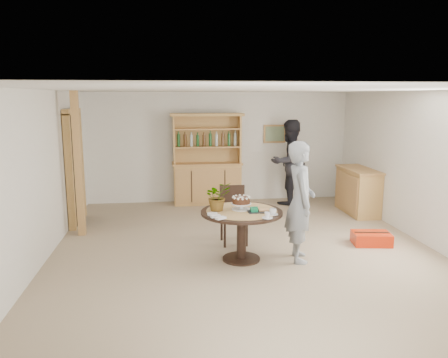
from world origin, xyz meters
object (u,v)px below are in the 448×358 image
(hutch, at_px, (207,173))
(dining_table, at_px, (242,221))
(adult_person, at_px, (289,162))
(teen_boy, at_px, (300,202))
(dining_chair, at_px, (233,211))
(sideboard, at_px, (358,191))
(red_suitcase, at_px, (371,238))

(hutch, distance_m, dining_table, 3.59)
(dining_table, relative_size, adult_person, 0.63)
(teen_boy, bearing_deg, adult_person, -5.30)
(hutch, xyz_separation_m, dining_chair, (0.18, -2.76, -0.15))
(dining_chair, relative_size, teen_boy, 0.53)
(dining_table, xyz_separation_m, teen_boy, (0.85, -0.10, 0.28))
(dining_chair, height_order, teen_boy, teen_boy)
(sideboard, height_order, dining_table, sideboard)
(dining_table, bearing_deg, hutch, 92.97)
(teen_boy, distance_m, red_suitcase, 1.67)
(hutch, relative_size, red_suitcase, 3.12)
(teen_boy, xyz_separation_m, red_suitcase, (1.39, 0.50, -0.79))
(dining_chair, distance_m, red_suitcase, 2.32)
(hutch, bearing_deg, dining_chair, -86.18)
(dining_table, xyz_separation_m, dining_chair, (-0.00, 0.83, -0.07))
(hutch, xyz_separation_m, teen_boy, (1.04, -3.68, 0.20))
(dining_table, distance_m, adult_person, 3.71)
(dining_table, relative_size, dining_chair, 1.27)
(hutch, relative_size, adult_person, 1.07)
(dining_table, xyz_separation_m, adult_person, (1.64, 3.31, 0.35))
(sideboard, height_order, teen_boy, teen_boy)
(hutch, relative_size, dining_table, 1.70)
(sideboard, bearing_deg, red_suitcase, -107.59)
(hutch, height_order, teen_boy, hutch)
(dining_table, bearing_deg, teen_boy, -6.71)
(teen_boy, relative_size, red_suitcase, 2.71)
(hutch, height_order, dining_table, hutch)
(dining_table, bearing_deg, dining_chair, 90.12)
(sideboard, distance_m, adult_person, 1.63)
(teen_boy, bearing_deg, dining_table, 90.99)
(sideboard, xyz_separation_m, adult_person, (-1.22, 0.97, 0.48))
(red_suitcase, bearing_deg, sideboard, 81.35)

